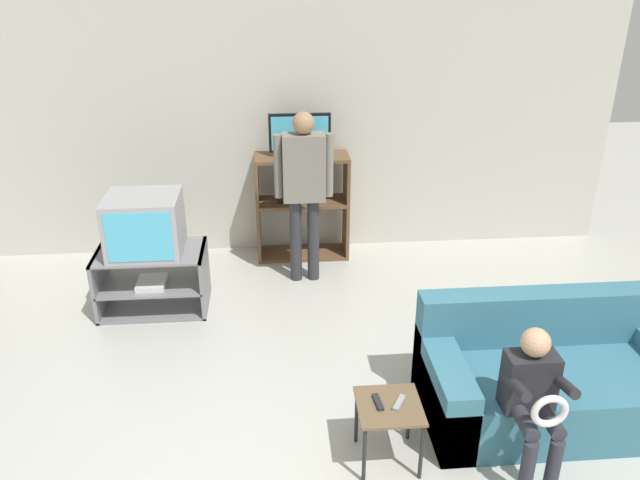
{
  "coord_description": "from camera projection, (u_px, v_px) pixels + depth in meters",
  "views": [
    {
      "loc": [
        -0.29,
        -1.99,
        2.85
      ],
      "look_at": [
        0.05,
        2.24,
        0.9
      ],
      "focal_mm": 35.0,
      "sensor_mm": 36.0,
      "label": 1
    }
  ],
  "objects": [
    {
      "name": "television_flat",
      "position": [
        300.0,
        136.0,
        5.98
      ],
      "size": [
        0.59,
        0.2,
        0.41
      ],
      "color": "black",
      "rests_on": "media_shelf"
    },
    {
      "name": "remote_control_white",
      "position": [
        399.0,
        403.0,
        3.69
      ],
      "size": [
        0.1,
        0.14,
        0.02
      ],
      "primitive_type": "cube",
      "rotation": [
        0.0,
        0.0,
        -0.52
      ],
      "color": "gray",
      "rests_on": "snack_table"
    },
    {
      "name": "couch",
      "position": [
        552.0,
        379.0,
        4.17
      ],
      "size": [
        1.72,
        0.85,
        0.77
      ],
      "color": "teal",
      "rests_on": "ground_plane"
    },
    {
      "name": "remote_control_black",
      "position": [
        378.0,
        402.0,
        3.7
      ],
      "size": [
        0.05,
        0.15,
        0.02
      ],
      "primitive_type": "cube",
      "rotation": [
        0.0,
        0.0,
        0.1
      ],
      "color": "#232328",
      "rests_on": "snack_table"
    },
    {
      "name": "media_shelf",
      "position": [
        302.0,
        206.0,
        6.27
      ],
      "size": [
        0.92,
        0.37,
        1.07
      ],
      "color": "brown",
      "rests_on": "ground_plane"
    },
    {
      "name": "person_seated_child",
      "position": [
        534.0,
        394.0,
        3.57
      ],
      "size": [
        0.33,
        0.43,
        0.94
      ],
      "color": "#2D2D38",
      "rests_on": "ground_plane"
    },
    {
      "name": "tv_stand",
      "position": [
        153.0,
        280.0,
        5.42
      ],
      "size": [
        0.92,
        0.55,
        0.55
      ],
      "color": "slate",
      "rests_on": "ground_plane"
    },
    {
      "name": "person_standing_adult",
      "position": [
        304.0,
        182.0,
        5.61
      ],
      "size": [
        0.53,
        0.2,
        1.62
      ],
      "color": "#2D2D33",
      "rests_on": "ground_plane"
    },
    {
      "name": "snack_table",
      "position": [
        389.0,
        413.0,
        3.72
      ],
      "size": [
        0.39,
        0.39,
        0.42
      ],
      "color": "brown",
      "rests_on": "ground_plane"
    },
    {
      "name": "wall_back",
      "position": [
        299.0,
        126.0,
        6.19
      ],
      "size": [
        6.4,
        0.06,
        2.6
      ],
      "color": "beige",
      "rests_on": "ground_plane"
    },
    {
      "name": "television_main",
      "position": [
        145.0,
        224.0,
        5.2
      ],
      "size": [
        0.6,
        0.54,
        0.5
      ],
      "color": "#9E9EA3",
      "rests_on": "tv_stand"
    }
  ]
}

